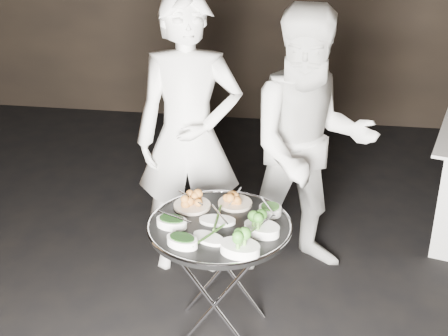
# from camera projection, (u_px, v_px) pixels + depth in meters

# --- Properties ---
(tray_stand) EXTENTS (0.47, 0.40, 0.69)m
(tray_stand) POSITION_uv_depth(u_px,v_px,m) (220.00, 277.00, 3.27)
(tray_stand) COLOR silver
(tray_stand) RESTS_ON floor
(serving_tray) EXTENTS (0.74, 0.74, 0.04)m
(serving_tray) POSITION_uv_depth(u_px,v_px,m) (220.00, 226.00, 3.14)
(serving_tray) COLOR black
(serving_tray) RESTS_ON tray_stand
(potato_plate_a) EXTENTS (0.20, 0.20, 0.07)m
(potato_plate_a) POSITION_uv_depth(u_px,v_px,m) (192.00, 202.00, 3.29)
(potato_plate_a) COLOR beige
(potato_plate_a) RESTS_ON serving_tray
(potato_plate_b) EXTENTS (0.18, 0.18, 0.07)m
(potato_plate_b) POSITION_uv_depth(u_px,v_px,m) (235.00, 200.00, 3.31)
(potato_plate_b) COLOR beige
(potato_plate_b) RESTS_ON serving_tray
(greens_bowl) EXTENTS (0.12, 0.12, 0.07)m
(greens_bowl) POSITION_uv_depth(u_px,v_px,m) (270.00, 209.00, 3.22)
(greens_bowl) COLOR white
(greens_bowl) RESTS_ON serving_tray
(asparagus_plate_a) EXTENTS (0.19, 0.11, 0.04)m
(asparagus_plate_a) POSITION_uv_depth(u_px,v_px,m) (217.00, 219.00, 3.15)
(asparagus_plate_a) COLOR white
(asparagus_plate_a) RESTS_ON serving_tray
(asparagus_plate_b) EXTENTS (0.20, 0.17, 0.04)m
(asparagus_plate_b) POSITION_uv_depth(u_px,v_px,m) (209.00, 237.00, 3.00)
(asparagus_plate_b) COLOR white
(asparagus_plate_b) RESTS_ON serving_tray
(spinach_bowl_a) EXTENTS (0.17, 0.13, 0.07)m
(spinach_bowl_a) POSITION_uv_depth(u_px,v_px,m) (172.00, 221.00, 3.11)
(spinach_bowl_a) COLOR white
(spinach_bowl_a) RESTS_ON serving_tray
(spinach_bowl_b) EXTENTS (0.18, 0.15, 0.06)m
(spinach_bowl_b) POSITION_uv_depth(u_px,v_px,m) (182.00, 240.00, 2.95)
(spinach_bowl_b) COLOR white
(spinach_bowl_b) RESTS_ON serving_tray
(broccoli_bowl_a) EXTENTS (0.22, 0.18, 0.08)m
(broccoli_bowl_a) POSITION_uv_depth(u_px,v_px,m) (262.00, 227.00, 3.05)
(broccoli_bowl_a) COLOR white
(broccoli_bowl_a) RESTS_ON serving_tray
(broccoli_bowl_b) EXTENTS (0.22, 0.18, 0.08)m
(broccoli_bowl_b) POSITION_uv_depth(u_px,v_px,m) (240.00, 246.00, 2.89)
(broccoli_bowl_b) COLOR white
(broccoli_bowl_b) RESTS_ON serving_tray
(serving_utensils) EXTENTS (0.59, 0.46, 0.01)m
(serving_utensils) POSITION_uv_depth(u_px,v_px,m) (225.00, 209.00, 3.17)
(serving_utensils) COLOR silver
(serving_utensils) RESTS_ON serving_tray
(waiter_left) EXTENTS (0.69, 0.50, 1.74)m
(waiter_left) POSITION_uv_depth(u_px,v_px,m) (189.00, 139.00, 3.72)
(waiter_left) COLOR white
(waiter_left) RESTS_ON floor
(waiter_right) EXTENTS (0.95, 0.82, 1.68)m
(waiter_right) POSITION_uv_depth(u_px,v_px,m) (309.00, 146.00, 3.70)
(waiter_right) COLOR white
(waiter_right) RESTS_ON floor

